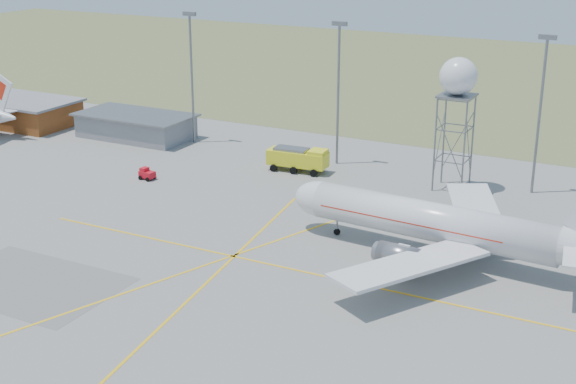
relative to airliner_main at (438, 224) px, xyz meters
The scene contains 9 objects.
grass_strip 101.02m from the airliner_main, 97.61° to the left, with size 400.00×120.00×0.03m, color #4C5B32.
building_grey 63.16m from the airliner_main, 157.59° to the left, with size 19.00×10.00×3.90m.
mast_a 55.56m from the airliner_main, 151.68° to the left, with size 2.20×0.50×20.50m.
mast_b 35.97m from the airliner_main, 131.87° to the left, with size 2.20×0.50×20.50m.
mast_c 27.74m from the airliner_main, 79.91° to the left, with size 2.20×0.50×20.50m.
airliner_main is the anchor object (origin of this frame).
radar_tower 24.04m from the airliner_main, 102.96° to the left, with size 4.83×4.83×17.47m.
fire_truck 33.31m from the airliner_main, 142.84° to the left, with size 8.78×3.98×3.43m.
baggage_tug 44.06m from the airliner_main, behind, with size 2.19×1.83×1.61m.
Camera 1 is at (35.87, -36.60, 34.33)m, focal length 50.00 mm.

